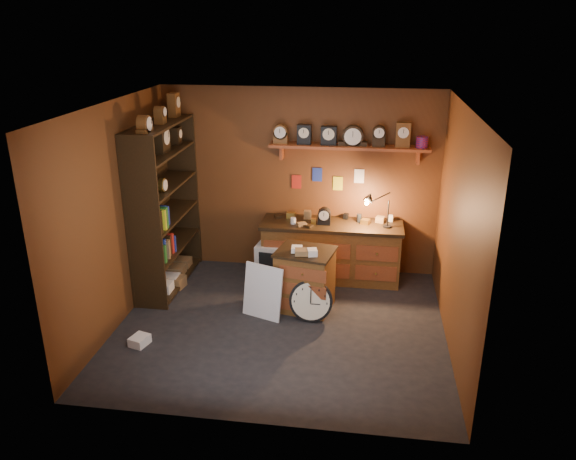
% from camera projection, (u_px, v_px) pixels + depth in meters
% --- Properties ---
extents(floor, '(4.00, 4.00, 0.00)m').
position_uv_depth(floor, '(281.00, 326.00, 6.97)').
color(floor, black).
rests_on(floor, ground).
extents(room_shell, '(4.02, 3.62, 2.71)m').
position_uv_depth(room_shell, '(285.00, 191.00, 6.45)').
color(room_shell, '#5B3115').
rests_on(room_shell, ground).
extents(shelving_unit, '(0.47, 1.60, 2.58)m').
position_uv_depth(shelving_unit, '(162.00, 200.00, 7.67)').
color(shelving_unit, black).
rests_on(shelving_unit, ground).
extents(workbench, '(2.01, 0.66, 1.36)m').
position_uv_depth(workbench, '(331.00, 248.00, 8.10)').
color(workbench, brown).
rests_on(workbench, ground).
extents(low_cabinet, '(0.82, 0.73, 0.90)m').
position_uv_depth(low_cabinet, '(305.00, 277.00, 7.26)').
color(low_cabinet, brown).
rests_on(low_cabinet, ground).
extents(big_round_clock, '(0.55, 0.17, 0.55)m').
position_uv_depth(big_round_clock, '(311.00, 301.00, 7.02)').
color(big_round_clock, black).
rests_on(big_round_clock, ground).
extents(white_panel, '(0.55, 0.32, 0.70)m').
position_uv_depth(white_panel, '(263.00, 316.00, 7.21)').
color(white_panel, silver).
rests_on(white_panel, ground).
extents(mini_fridge, '(0.60, 0.62, 0.56)m').
position_uv_depth(mini_fridge, '(278.00, 261.00, 8.15)').
color(mini_fridge, silver).
rests_on(mini_fridge, ground).
extents(floor_box_a, '(0.29, 0.26, 0.16)m').
position_uv_depth(floor_box_a, '(175.00, 282.00, 7.96)').
color(floor_box_a, olive).
rests_on(floor_box_a, ground).
extents(floor_box_b, '(0.23, 0.26, 0.11)m').
position_uv_depth(floor_box_b, '(140.00, 340.00, 6.56)').
color(floor_box_b, white).
rests_on(floor_box_b, ground).
extents(floor_box_c, '(0.30, 0.26, 0.20)m').
position_uv_depth(floor_box_c, '(276.00, 284.00, 7.83)').
color(floor_box_c, olive).
rests_on(floor_box_c, ground).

